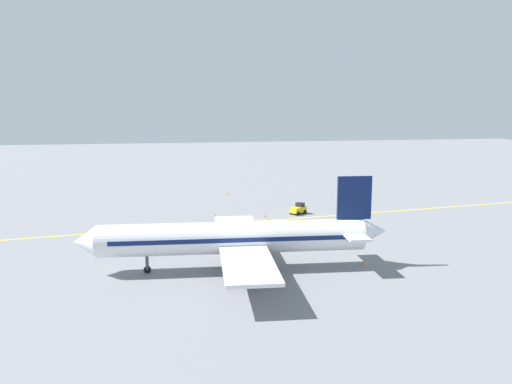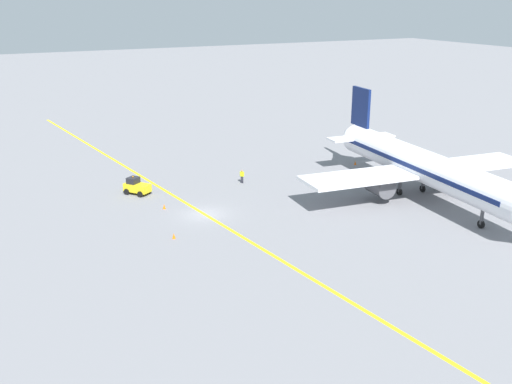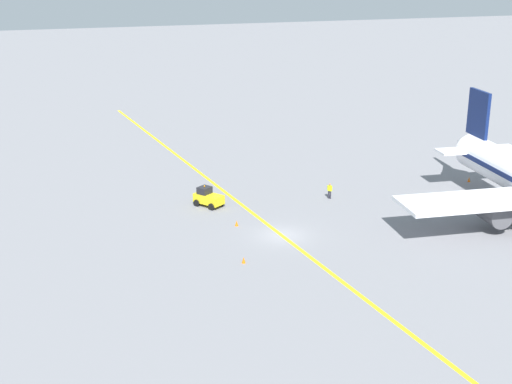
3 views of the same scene
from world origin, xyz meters
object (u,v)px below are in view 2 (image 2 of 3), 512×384
Objects in this scene: baggage_tug_white at (137,186)px; ground_crew_worker at (242,176)px; traffic_cone_mid_apron at (164,206)px; traffic_cone_near_nose at (174,236)px; airplane_at_gate at (422,166)px; traffic_cone_by_wingtip at (355,163)px.

ground_crew_worker is at bearing 172.60° from baggage_tug_white.
baggage_tug_white is at bearing -79.37° from traffic_cone_mid_apron.
baggage_tug_white is 12.80m from ground_crew_worker.
traffic_cone_mid_apron is (-1.83, -8.34, 0.00)m from traffic_cone_near_nose.
ground_crew_worker is 12.43m from traffic_cone_mid_apron.
airplane_at_gate is at bearing 150.91° from baggage_tug_white.
baggage_tug_white reaches higher than traffic_cone_by_wingtip.
traffic_cone_mid_apron is 29.28m from traffic_cone_by_wingtip.
traffic_cone_near_nose is (13.35, 12.99, -0.63)m from ground_crew_worker.
baggage_tug_white is 6.02× the size of traffic_cone_near_nose.
baggage_tug_white is at bearing -2.11° from traffic_cone_by_wingtip.
airplane_at_gate reaches higher than baggage_tug_white.
baggage_tug_white reaches higher than traffic_cone_mid_apron.
baggage_tug_white is 6.43m from traffic_cone_mid_apron.
airplane_at_gate reaches higher than traffic_cone_mid_apron.
traffic_cone_near_nose and traffic_cone_by_wingtip have the same top height.
traffic_cone_mid_apron is (-1.18, 6.29, -0.63)m from baggage_tug_white.
ground_crew_worker is 3.05× the size of traffic_cone_near_nose.
baggage_tug_white is 1.97× the size of ground_crew_worker.
airplane_at_gate reaches higher than traffic_cone_by_wingtip.
airplane_at_gate is 21.16× the size of ground_crew_worker.
ground_crew_worker reaches higher than traffic_cone_mid_apron.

